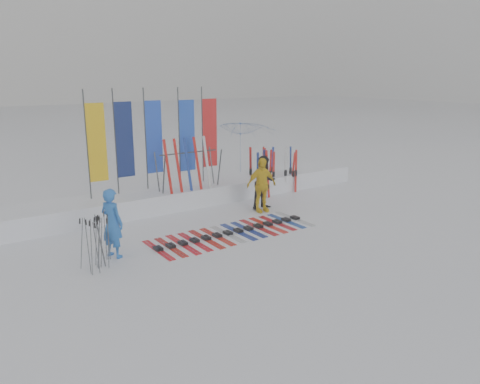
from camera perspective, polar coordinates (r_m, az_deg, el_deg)
ground at (r=12.02m, az=3.58°, el=-6.31°), size 120.00×120.00×0.00m
snow_bank at (r=15.63m, az=-6.88°, el=-0.37°), size 14.00×1.60×0.60m
person_blue at (r=11.32m, az=-15.33°, el=-3.68°), size 0.62×0.72×1.66m
person_black at (r=14.86m, az=3.02°, el=1.16°), size 0.90×0.73×1.72m
person_yellow at (r=14.52m, az=2.62°, el=0.85°), size 1.05×0.55×1.71m
tent_canopy at (r=18.05m, az=0.28°, el=4.85°), size 3.70×3.72×2.54m
ski_row at (r=12.75m, az=-0.83°, el=-4.90°), size 4.61×1.68×0.07m
pole_cluster at (r=10.83m, az=-16.91°, el=-5.89°), size 0.75×0.67×1.25m
feather_flags at (r=15.10m, az=-10.25°, el=6.52°), size 4.50×0.33×3.20m
ski_rack at (r=15.05m, az=-6.26°, el=3.32°), size 2.04×0.80×1.23m
upright_skis at (r=16.86m, az=3.87°, el=2.51°), size 1.53×1.14×1.68m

